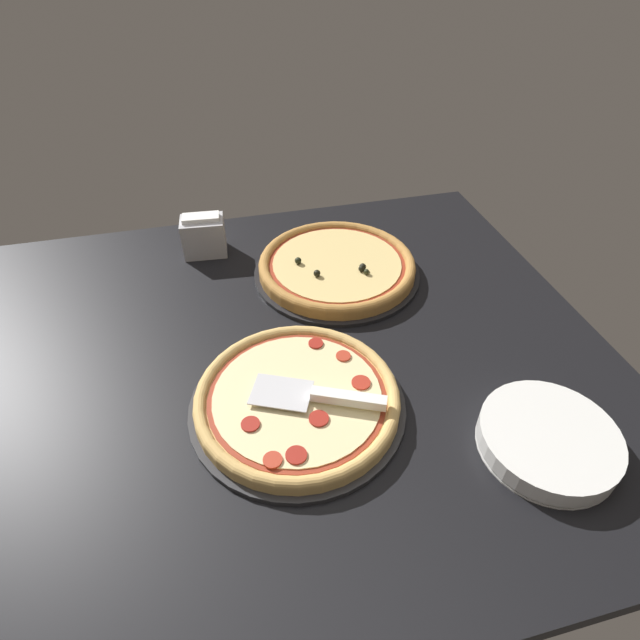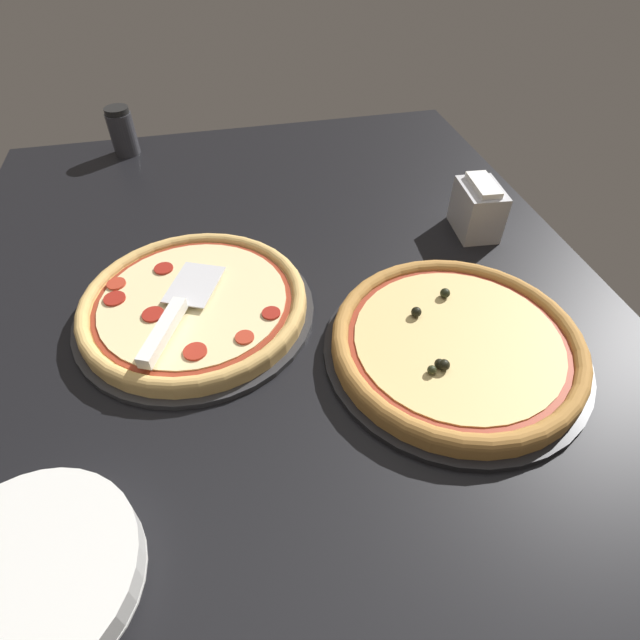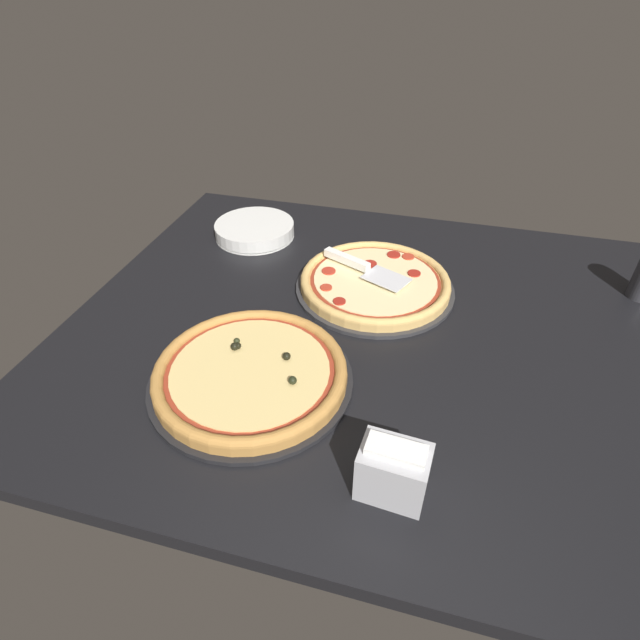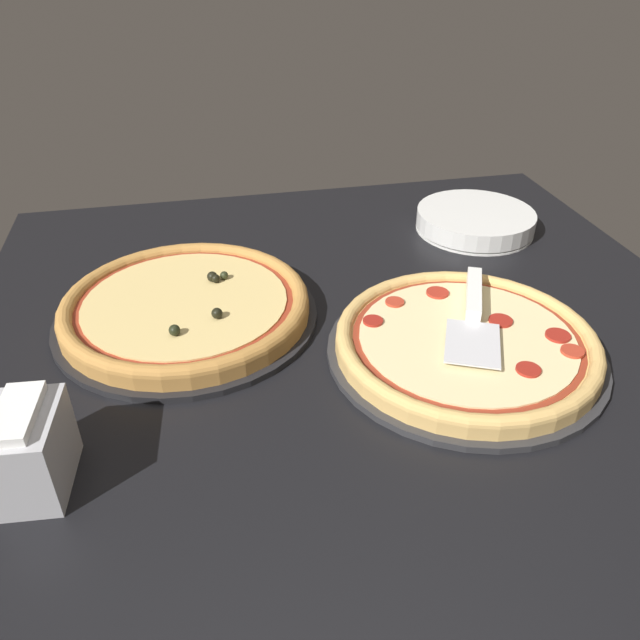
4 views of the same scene
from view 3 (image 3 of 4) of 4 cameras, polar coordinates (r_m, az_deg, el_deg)
ground_plane at (r=119.40cm, az=6.28°, el=-1.27°), size 143.65×119.71×3.60cm
pizza_pan_front at (r=130.12cm, az=6.25°, el=3.66°), size 40.80×40.80×1.00cm
pizza_front at (r=129.00cm, az=6.30°, el=4.43°), size 38.36×38.36×3.12cm
pizza_pan_back at (r=104.13cm, az=-7.85°, el=-6.77°), size 41.90×41.90×1.00cm
pizza_back at (r=102.61cm, az=-7.95°, el=-5.88°), size 39.39×39.39×4.28cm
serving_spatula at (r=131.28cm, az=4.16°, el=6.41°), size 24.51×14.60×2.00cm
plate_stack at (r=154.88cm, az=-7.48°, el=10.18°), size 23.85×23.85×4.20cm
napkin_holder at (r=83.75cm, az=8.36°, el=-16.69°), size 11.61×8.53×11.15cm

